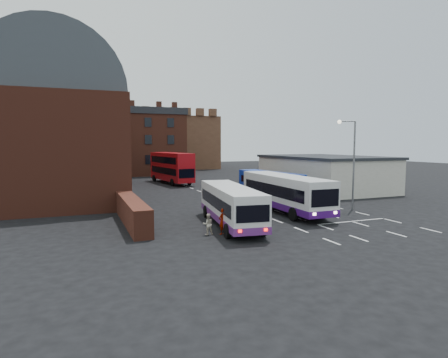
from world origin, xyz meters
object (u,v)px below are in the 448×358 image
object	(u,v)px
bus_white_inbound	(285,191)
pedestrian_beige	(208,224)
pedestrian_red	(223,221)
bus_red_double	(171,167)
street_lamp	(351,156)
bus_white_outbound	(230,203)
bus_blue	(270,182)

from	to	relation	value
bus_white_inbound	pedestrian_beige	xyz separation A→B (m)	(-8.62, -5.20, -1.14)
bus_white_inbound	pedestrian_red	xyz separation A→B (m)	(-7.70, -5.39, -0.98)
bus_red_double	pedestrian_beige	bearing A→B (deg)	72.78
pedestrian_red	street_lamp	bearing A→B (deg)	169.84
bus_white_outbound	bus_red_double	distance (m)	29.48
bus_blue	bus_white_inbound	bearing A→B (deg)	62.16
street_lamp	bus_blue	bearing A→B (deg)	103.00
bus_blue	pedestrian_red	xyz separation A→B (m)	(-11.29, -14.55, -0.73)
bus_white_outbound	bus_white_inbound	distance (m)	6.99
bus_red_double	pedestrian_red	bearing A→B (deg)	74.46
bus_blue	street_lamp	distance (m)	10.92
bus_blue	bus_red_double	distance (m)	18.41
pedestrian_red	pedestrian_beige	bearing A→B (deg)	-39.65
street_lamp	pedestrian_beige	bearing A→B (deg)	-164.01
street_lamp	pedestrian_beige	xyz separation A→B (m)	(-14.55, -4.17, -4.01)
bus_blue	pedestrian_red	size ratio (longest dim) A/B	5.94
bus_red_double	street_lamp	size ratio (longest dim) A/B	1.46
street_lamp	pedestrian_beige	distance (m)	15.66
bus_white_inbound	pedestrian_beige	world-z (taller)	bus_white_inbound
bus_white_outbound	street_lamp	world-z (taller)	street_lamp
street_lamp	pedestrian_red	size ratio (longest dim) A/B	4.67
pedestrian_beige	pedestrian_red	bearing A→B (deg)	172.75
bus_white_outbound	bus_white_inbound	bearing A→B (deg)	34.56
bus_red_double	street_lamp	xyz separation A→B (m)	(9.34, -27.20, 2.32)
bus_red_double	pedestrian_beige	size ratio (longest dim) A/B	8.40
bus_red_double	bus_white_outbound	bearing A→B (deg)	76.71
pedestrian_beige	bus_white_inbound	bearing A→B (deg)	-144.37
bus_blue	bus_red_double	xyz separation A→B (m)	(-6.99, 17.01, 0.81)
street_lamp	pedestrian_red	world-z (taller)	street_lamp
bus_blue	bus_white_outbound	bearing A→B (deg)	44.97
bus_white_inbound	pedestrian_red	bearing A→B (deg)	36.00
bus_white_inbound	bus_red_double	distance (m)	26.40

